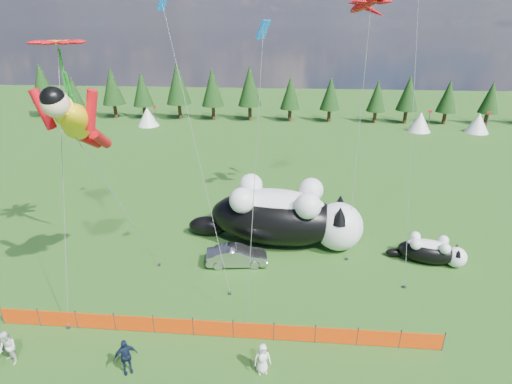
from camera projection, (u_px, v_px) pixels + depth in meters
The scene contains 15 objects.
ground at pixel (223, 298), 22.60m from camera, with size 160.00×160.00×0.00m, color #0B3309.
safety_fence at pixel (213, 328), 19.65m from camera, with size 22.06×0.06×1.10m.
tree_line at pixel (269, 95), 62.34m from camera, with size 90.00×4.00×8.00m, color black, non-canonical shape.
festival_tents at pixel (342, 120), 57.90m from camera, with size 50.00×3.20×2.80m, color white, non-canonical shape.
cat_large at pixel (283, 215), 27.61m from camera, with size 12.37×5.34×4.47m.
cat_small at pixel (431, 251), 25.71m from camera, with size 4.86×2.50×1.77m.
car at pixel (237, 256), 25.52m from camera, with size 1.36×3.91×1.29m, color #A6A6AA.
spectator_b at pixel (8, 348), 17.96m from camera, with size 0.84×0.50×1.73m, color white.
spectator_c at pixel (125, 357), 17.49m from camera, with size 1.04×0.53×1.77m, color #131C35.
spectator_e at pixel (262, 358), 17.54m from camera, with size 0.75×0.49×1.53m, color white.
superhero_kite at pixel (77, 122), 18.99m from camera, with size 6.11×6.38×12.51m.
gecko_kite at pixel (370, 1), 26.25m from camera, with size 5.29×9.78×17.38m.
flower_kite at pixel (58, 46), 20.95m from camera, with size 3.28×7.88×14.73m.
diamond_kite_a at pixel (165, 15), 23.41m from camera, with size 5.02×7.36×17.33m.
diamond_kite_c at pixel (262, 43), 16.70m from camera, with size 1.06×2.58×14.93m.
Camera 1 is at (3.43, -18.25, 14.35)m, focal length 28.00 mm.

